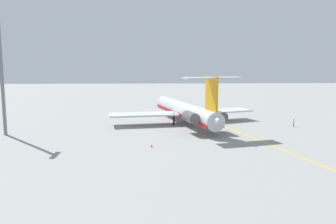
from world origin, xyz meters
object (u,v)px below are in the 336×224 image
object	(u,v)px
main_jetliner	(186,111)
safety_cone_nose	(206,109)
ground_crew_near_tail	(213,107)
safety_cone_wingtip	(152,146)
light_mast	(0,55)
ground_crew_near_nose	(294,122)

from	to	relation	value
main_jetliner	safety_cone_nose	xyz separation A→B (m)	(24.95, -8.53, -3.00)
ground_crew_near_tail	safety_cone_nose	size ratio (longest dim) A/B	3.32
safety_cone_wingtip	light_mast	world-z (taller)	light_mast
main_jetliner	light_mast	size ratio (longest dim) A/B	1.36
ground_crew_near_tail	safety_cone_nose	bearing A→B (deg)	66.60
main_jetliner	safety_cone_nose	size ratio (longest dim) A/B	73.80
safety_cone_nose	safety_cone_wingtip	size ratio (longest dim) A/B	1.00
ground_crew_near_nose	light_mast	bearing A→B (deg)	-133.90
ground_crew_near_tail	safety_cone_wingtip	distance (m)	50.70
ground_crew_near_nose	safety_cone_wingtip	xyz separation A→B (m)	(-18.35, 32.74, -0.83)
ground_crew_near_tail	light_mast	distance (m)	62.16
light_mast	ground_crew_near_nose	bearing A→B (deg)	-84.08
ground_crew_near_tail	safety_cone_wingtip	xyz separation A→B (m)	(-47.02, 18.92, -0.88)
safety_cone_wingtip	light_mast	distance (m)	36.01
light_mast	safety_cone_nose	bearing A→B (deg)	-52.51
ground_crew_near_tail	safety_cone_nose	xyz separation A→B (m)	(0.66, 2.27, -0.88)
ground_crew_near_nose	ground_crew_near_tail	world-z (taller)	ground_crew_near_tail
ground_crew_near_nose	safety_cone_wingtip	distance (m)	37.54
main_jetliner	ground_crew_near_nose	bearing A→B (deg)	-114.90
safety_cone_nose	safety_cone_wingtip	distance (m)	50.50
safety_cone_nose	safety_cone_wingtip	world-z (taller)	same
main_jetliner	ground_crew_near_tail	world-z (taller)	main_jetliner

